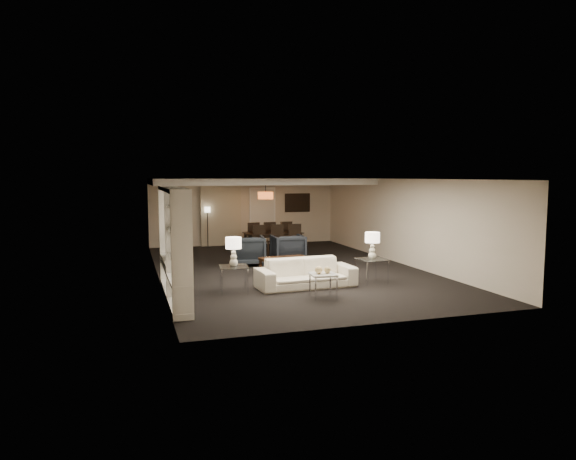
# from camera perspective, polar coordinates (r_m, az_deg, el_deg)

# --- Properties ---
(floor) EXTENTS (11.00, 11.00, 0.00)m
(floor) POSITION_cam_1_polar(r_m,az_deg,el_deg) (14.27, -0.00, -4.40)
(floor) COLOR black
(floor) RESTS_ON ground
(ceiling) EXTENTS (7.00, 11.00, 0.02)m
(ceiling) POSITION_cam_1_polar(r_m,az_deg,el_deg) (14.04, -0.00, 5.69)
(ceiling) COLOR silver
(ceiling) RESTS_ON ground
(wall_back) EXTENTS (7.00, 0.02, 2.50)m
(wall_back) POSITION_cam_1_polar(r_m,az_deg,el_deg) (19.40, -4.89, 2.07)
(wall_back) COLOR beige
(wall_back) RESTS_ON ground
(wall_front) EXTENTS (7.00, 0.02, 2.50)m
(wall_front) POSITION_cam_1_polar(r_m,az_deg,el_deg) (9.04, 10.53, -2.54)
(wall_front) COLOR beige
(wall_front) RESTS_ON ground
(wall_left) EXTENTS (0.02, 11.00, 2.50)m
(wall_left) POSITION_cam_1_polar(r_m,az_deg,el_deg) (13.48, -14.34, 0.17)
(wall_left) COLOR beige
(wall_left) RESTS_ON ground
(wall_right) EXTENTS (0.02, 11.00, 2.50)m
(wall_right) POSITION_cam_1_polar(r_m,az_deg,el_deg) (15.51, 12.43, 0.96)
(wall_right) COLOR beige
(wall_right) RESTS_ON ground
(ceiling_soffit) EXTENTS (7.00, 4.00, 0.20)m
(ceiling_soffit) POSITION_cam_1_polar(r_m,az_deg,el_deg) (17.41, -3.48, 5.42)
(ceiling_soffit) COLOR silver
(ceiling_soffit) RESTS_ON ceiling
(curtains) EXTENTS (1.50, 0.12, 2.40)m
(curtains) POSITION_cam_1_polar(r_m,az_deg,el_deg) (19.15, -7.46, 1.84)
(curtains) COLOR beige
(curtains) RESTS_ON wall_back
(door) EXTENTS (0.90, 0.05, 2.10)m
(door) POSITION_cam_1_polar(r_m,az_deg,el_deg) (19.55, -2.86, 1.52)
(door) COLOR silver
(door) RESTS_ON wall_back
(painting) EXTENTS (0.95, 0.04, 0.65)m
(painting) POSITION_cam_1_polar(r_m,az_deg,el_deg) (19.91, 1.05, 3.05)
(painting) COLOR #142D38
(painting) RESTS_ON wall_back
(media_unit) EXTENTS (0.38, 3.40, 2.35)m
(media_unit) POSITION_cam_1_polar(r_m,az_deg,el_deg) (10.92, -12.57, -1.52)
(media_unit) COLOR white
(media_unit) RESTS_ON wall_left
(pendant_light) EXTENTS (0.52, 0.52, 0.24)m
(pendant_light) POSITION_cam_1_polar(r_m,az_deg,el_deg) (17.50, -2.51, 3.85)
(pendant_light) COLOR #D8591E
(pendant_light) RESTS_ON ceiling_soffit
(sofa) EXTENTS (2.33, 1.01, 0.67)m
(sofa) POSITION_cam_1_polar(r_m,az_deg,el_deg) (11.97, 1.99, -4.80)
(sofa) COLOR beige
(sofa) RESTS_ON floor
(coffee_table) EXTENTS (1.34, 0.88, 0.45)m
(coffee_table) POSITION_cam_1_polar(r_m,az_deg,el_deg) (13.48, -0.28, -4.04)
(coffee_table) COLOR black
(coffee_table) RESTS_ON floor
(armchair_left) EXTENTS (1.01, 1.03, 0.85)m
(armchair_left) POSITION_cam_1_polar(r_m,az_deg,el_deg) (14.92, -4.42, -2.30)
(armchair_left) COLOR black
(armchair_left) RESTS_ON floor
(armchair_right) EXTENTS (0.95, 0.97, 0.85)m
(armchair_right) POSITION_cam_1_polar(r_m,az_deg,el_deg) (15.23, -0.02, -2.12)
(armchair_right) COLOR black
(armchair_right) RESTS_ON floor
(side_table_left) EXTENTS (0.69, 0.69, 0.59)m
(side_table_left) POSITION_cam_1_polar(r_m,az_deg,el_deg) (11.53, -6.04, -5.46)
(side_table_left) COLOR silver
(side_table_left) RESTS_ON floor
(side_table_right) EXTENTS (0.67, 0.67, 0.59)m
(side_table_right) POSITION_cam_1_polar(r_m,az_deg,el_deg) (12.64, 9.30, -4.49)
(side_table_right) COLOR silver
(side_table_right) RESTS_ON floor
(table_lamp_left) EXTENTS (0.37, 0.37, 0.65)m
(table_lamp_left) POSITION_cam_1_polar(r_m,az_deg,el_deg) (11.43, -6.07, -2.42)
(table_lamp_left) COLOR beige
(table_lamp_left) RESTS_ON side_table_left
(table_lamp_right) EXTENTS (0.39, 0.39, 0.65)m
(table_lamp_right) POSITION_cam_1_polar(r_m,az_deg,el_deg) (12.54, 9.34, -1.72)
(table_lamp_right) COLOR white
(table_lamp_right) RESTS_ON side_table_right
(marble_table) EXTENTS (0.57, 0.57, 0.52)m
(marble_table) POSITION_cam_1_polar(r_m,az_deg,el_deg) (10.98, 3.91, -6.19)
(marble_table) COLOR white
(marble_table) RESTS_ON floor
(gold_gourd_a) EXTENTS (0.17, 0.17, 0.17)m
(gold_gourd_a) POSITION_cam_1_polar(r_m,az_deg,el_deg) (10.87, 3.43, -4.45)
(gold_gourd_a) COLOR #F0CA7F
(gold_gourd_a) RESTS_ON marble_table
(gold_gourd_b) EXTENTS (0.15, 0.15, 0.15)m
(gold_gourd_b) POSITION_cam_1_polar(r_m,az_deg,el_deg) (10.95, 4.41, -4.45)
(gold_gourd_b) COLOR tan
(gold_gourd_b) RESTS_ON marble_table
(television) EXTENTS (1.03, 0.13, 0.59)m
(television) POSITION_cam_1_polar(r_m,az_deg,el_deg) (11.78, -12.77, -1.61)
(television) COLOR black
(television) RESTS_ON media_unit
(vase_blue) EXTENTS (0.15, 0.15, 0.16)m
(vase_blue) POSITION_cam_1_polar(r_m,az_deg,el_deg) (9.66, -11.91, -2.70)
(vase_blue) COLOR #2A50B6
(vase_blue) RESTS_ON media_unit
(vase_amber) EXTENTS (0.15, 0.15, 0.16)m
(vase_amber) POSITION_cam_1_polar(r_m,az_deg,el_deg) (10.52, -12.46, 0.74)
(vase_amber) COLOR #B4873C
(vase_amber) RESTS_ON media_unit
(floor_speaker) EXTENTS (0.16, 0.16, 1.14)m
(floor_speaker) POSITION_cam_1_polar(r_m,az_deg,el_deg) (11.86, -11.42, -3.87)
(floor_speaker) COLOR black
(floor_speaker) RESTS_ON floor
(dining_table) EXTENTS (1.97, 1.22, 0.66)m
(dining_table) POSITION_cam_1_polar(r_m,az_deg,el_deg) (17.52, -1.64, -1.36)
(dining_table) COLOR black
(dining_table) RESTS_ON floor
(chair_nl) EXTENTS (0.49, 0.49, 0.98)m
(chair_nl) POSITION_cam_1_polar(r_m,az_deg,el_deg) (16.73, -3.01, -1.17)
(chair_nl) COLOR black
(chair_nl) RESTS_ON floor
(chair_nm) EXTENTS (0.47, 0.47, 0.98)m
(chair_nm) POSITION_cam_1_polar(r_m,az_deg,el_deg) (16.88, -1.04, -1.09)
(chair_nm) COLOR black
(chair_nm) RESTS_ON floor
(chair_nr) EXTENTS (0.50, 0.50, 0.98)m
(chair_nr) POSITION_cam_1_polar(r_m,az_deg,el_deg) (17.06, 0.89, -1.02)
(chair_nr) COLOR black
(chair_nr) RESTS_ON floor
(chair_fl) EXTENTS (0.51, 0.51, 0.98)m
(chair_fl) POSITION_cam_1_polar(r_m,az_deg,el_deg) (17.98, -4.05, -0.67)
(chair_fl) COLOR black
(chair_fl) RESTS_ON floor
(chair_fm) EXTENTS (0.46, 0.46, 0.98)m
(chair_fm) POSITION_cam_1_polar(r_m,az_deg,el_deg) (18.13, -2.20, -0.61)
(chair_fm) COLOR black
(chair_fm) RESTS_ON floor
(chair_fr) EXTENTS (0.47, 0.47, 0.98)m
(chair_fr) POSITION_cam_1_polar(r_m,az_deg,el_deg) (18.29, -0.39, -0.54)
(chair_fr) COLOR black
(chair_fr) RESTS_ON floor
(floor_lamp) EXTENTS (0.27, 0.27, 1.46)m
(floor_lamp) POSITION_cam_1_polar(r_m,az_deg,el_deg) (18.89, -8.92, 0.33)
(floor_lamp) COLOR black
(floor_lamp) RESTS_ON floor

